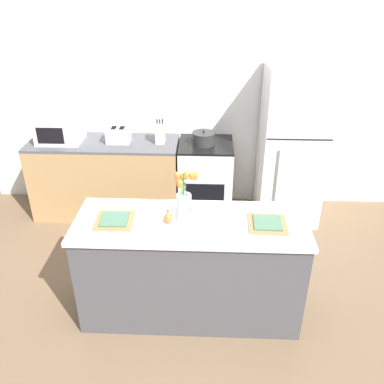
% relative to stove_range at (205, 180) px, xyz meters
% --- Properties ---
extents(ground_plane, '(10.00, 10.00, 0.00)m').
position_rel_stove_range_xyz_m(ground_plane, '(-0.10, -1.60, -0.45)').
color(ground_plane, brown).
extents(back_wall, '(5.20, 0.08, 2.70)m').
position_rel_stove_range_xyz_m(back_wall, '(-0.10, 0.40, 0.90)').
color(back_wall, silver).
rests_on(back_wall, ground_plane).
extents(kitchen_island, '(1.80, 0.66, 0.90)m').
position_rel_stove_range_xyz_m(kitchen_island, '(-0.10, -1.60, 0.00)').
color(kitchen_island, '#4C4C51').
rests_on(kitchen_island, ground_plane).
extents(back_counter, '(1.68, 0.60, 0.90)m').
position_rel_stove_range_xyz_m(back_counter, '(-1.16, 0.00, 0.00)').
color(back_counter, tan).
rests_on(back_counter, ground_plane).
extents(stove_range, '(0.60, 0.61, 0.90)m').
position_rel_stove_range_xyz_m(stove_range, '(0.00, 0.00, 0.00)').
color(stove_range, silver).
rests_on(stove_range, ground_plane).
extents(refrigerator, '(0.68, 0.67, 1.76)m').
position_rel_stove_range_xyz_m(refrigerator, '(0.95, 0.00, 0.43)').
color(refrigerator, white).
rests_on(refrigerator, ground_plane).
extents(flower_vase, '(0.18, 0.14, 0.43)m').
position_rel_stove_range_xyz_m(flower_vase, '(-0.15, -1.57, 0.61)').
color(flower_vase, silver).
rests_on(flower_vase, kitchen_island).
extents(pear_figurine, '(0.07, 0.07, 0.11)m').
position_rel_stove_range_xyz_m(pear_figurine, '(-0.27, -1.62, 0.50)').
color(pear_figurine, '#C66B33').
rests_on(pear_figurine, kitchen_island).
extents(plate_setting_left, '(0.30, 0.30, 0.02)m').
position_rel_stove_range_xyz_m(plate_setting_left, '(-0.68, -1.62, 0.46)').
color(plate_setting_left, olive).
rests_on(plate_setting_left, kitchen_island).
extents(plate_setting_right, '(0.30, 0.30, 0.02)m').
position_rel_stove_range_xyz_m(plate_setting_right, '(0.48, -1.62, 0.46)').
color(plate_setting_right, olive).
rests_on(plate_setting_right, kitchen_island).
extents(toaster, '(0.28, 0.18, 0.17)m').
position_rel_stove_range_xyz_m(toaster, '(-0.97, -0.01, 0.54)').
color(toaster, '#B7BABC').
rests_on(toaster, back_counter).
extents(cooking_pot, '(0.25, 0.25, 0.16)m').
position_rel_stove_range_xyz_m(cooking_pot, '(-0.03, -0.02, 0.52)').
color(cooking_pot, '#2D2D2D').
rests_on(cooking_pot, stove_range).
extents(microwave, '(0.48, 0.37, 0.27)m').
position_rel_stove_range_xyz_m(microwave, '(-1.63, -0.00, 0.59)').
color(microwave, white).
rests_on(microwave, back_counter).
extents(knife_block, '(0.10, 0.14, 0.27)m').
position_rel_stove_range_xyz_m(knife_block, '(-0.51, 0.01, 0.56)').
color(knife_block, beige).
rests_on(knife_block, back_counter).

